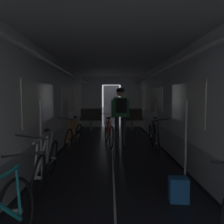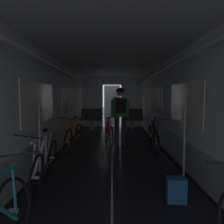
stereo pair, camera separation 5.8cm
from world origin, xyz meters
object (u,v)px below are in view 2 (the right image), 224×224
object	(u,v)px
bicycle_black	(154,138)
person_cyclist_aisle	(120,111)
bicycle_white	(45,163)
backpack_on_floor	(176,190)
bicycle_orange	(73,136)
bicycle_red_in_aisle	(109,133)
bench_seat_far_left	(92,117)
bench_seat_far_right	(132,117)

from	to	relation	value
bicycle_black	person_cyclist_aisle	xyz separation A→B (m)	(-0.89, 0.48, 0.69)
bicycle_white	person_cyclist_aisle	bearing A→B (deg)	64.09
bicycle_white	backpack_on_floor	size ratio (longest dim) A/B	4.98
bicycle_orange	bicycle_red_in_aisle	xyz separation A→B (m)	(0.97, 0.53, 0.00)
bicycle_orange	backpack_on_floor	distance (m)	3.65
bicycle_red_in_aisle	bicycle_white	bearing A→B (deg)	-108.32
bicycle_orange	bicycle_white	bearing A→B (deg)	-90.88
person_cyclist_aisle	bicycle_black	bearing A→B (deg)	-28.35
bench_seat_far_left	bicycle_red_in_aisle	size ratio (longest dim) A/B	0.58
bicycle_orange	person_cyclist_aisle	size ratio (longest dim) A/B	0.98
bench_seat_far_right	bicycle_orange	world-z (taller)	bench_seat_far_right
person_cyclist_aisle	bench_seat_far_left	bearing A→B (deg)	108.20
person_cyclist_aisle	bicycle_red_in_aisle	xyz separation A→B (m)	(-0.34, 0.26, -0.69)
bicycle_black	bicycle_white	bearing A→B (deg)	-134.22
bicycle_white	backpack_on_floor	xyz separation A→B (m)	(2.01, -0.55, -0.21)
bicycle_orange	backpack_on_floor	xyz separation A→B (m)	(1.97, -3.06, -0.21)
bicycle_white	person_cyclist_aisle	size ratio (longest dim) A/B	0.98
bench_seat_far_left	bench_seat_far_right	bearing A→B (deg)	0.00
bench_seat_far_left	bench_seat_far_right	size ratio (longest dim) A/B	1.00
bench_seat_far_left	bicycle_black	distance (m)	4.44
bench_seat_far_left	bench_seat_far_right	world-z (taller)	same
bench_seat_far_right	bicycle_red_in_aisle	world-z (taller)	bench_seat_far_right
person_cyclist_aisle	bicycle_red_in_aisle	world-z (taller)	person_cyclist_aisle
bicycle_orange	person_cyclist_aisle	bearing A→B (deg)	11.46
backpack_on_floor	bicycle_white	bearing A→B (deg)	164.64
bicycle_orange	bicycle_black	distance (m)	2.21
bench_seat_far_left	bicycle_white	xyz separation A→B (m)	(-0.21, -6.24, -0.19)
bench_seat_far_right	backpack_on_floor	bearing A→B (deg)	-89.98
bicycle_black	bicycle_orange	bearing A→B (deg)	174.46
bench_seat_far_left	bicycle_orange	distance (m)	3.74
bench_seat_far_left	person_cyclist_aisle	distance (m)	3.69
person_cyclist_aisle	bicycle_red_in_aisle	distance (m)	0.81
bicycle_white	person_cyclist_aisle	world-z (taller)	person_cyclist_aisle
bicycle_orange	bicycle_white	xyz separation A→B (m)	(-0.04, -2.51, -0.00)
bench_seat_far_left	bicycle_white	size ratio (longest dim) A/B	0.58
bicycle_white	person_cyclist_aisle	distance (m)	3.16
bicycle_white	bicycle_red_in_aisle	world-z (taller)	bicycle_white
bench_seat_far_right	bench_seat_far_left	bearing A→B (deg)	180.00
bicycle_black	backpack_on_floor	size ratio (longest dim) A/B	4.98
bicycle_black	person_cyclist_aisle	distance (m)	1.22
bicycle_orange	backpack_on_floor	bearing A→B (deg)	-57.22
bench_seat_far_left	backpack_on_floor	distance (m)	7.04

